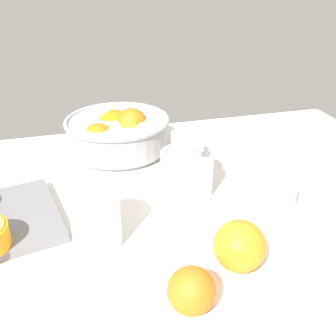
{
  "coord_description": "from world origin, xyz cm",
  "views": [
    {
      "loc": [
        -15.97,
        -64.67,
        45.14
      ],
      "look_at": [
        2.2,
        3.39,
        7.18
      ],
      "focal_mm": 40.74,
      "sensor_mm": 36.0,
      "label": 1
    }
  ],
  "objects_px": {
    "juice_glass": "(281,198)",
    "second_glass": "(96,221)",
    "loose_orange_2": "(239,246)",
    "loose_orange_1": "(191,291)",
    "fruit_bowl": "(118,133)",
    "juice_pitcher": "(187,173)"
  },
  "relations": [
    {
      "from": "juice_glass",
      "to": "juice_pitcher",
      "type": "bearing_deg",
      "value": 142.22
    },
    {
      "from": "juice_glass",
      "to": "loose_orange_2",
      "type": "height_order",
      "value": "loose_orange_2"
    },
    {
      "from": "juice_pitcher",
      "to": "juice_glass",
      "type": "relative_size",
      "value": 1.77
    },
    {
      "from": "second_glass",
      "to": "loose_orange_2",
      "type": "xyz_separation_m",
      "value": [
        0.22,
        -0.12,
        -0.0
      ]
    },
    {
      "from": "juice_pitcher",
      "to": "loose_orange_1",
      "type": "relative_size",
      "value": 2.12
    },
    {
      "from": "juice_glass",
      "to": "loose_orange_2",
      "type": "xyz_separation_m",
      "value": [
        -0.15,
        -0.12,
        0.01
      ]
    },
    {
      "from": "loose_orange_1",
      "to": "juice_glass",
      "type": "bearing_deg",
      "value": 36.6
    },
    {
      "from": "fruit_bowl",
      "to": "juice_glass",
      "type": "xyz_separation_m",
      "value": [
        0.27,
        -0.38,
        -0.02
      ]
    },
    {
      "from": "fruit_bowl",
      "to": "second_glass",
      "type": "relative_size",
      "value": 2.49
    },
    {
      "from": "fruit_bowl",
      "to": "juice_pitcher",
      "type": "relative_size",
      "value": 1.82
    },
    {
      "from": "juice_pitcher",
      "to": "juice_glass",
      "type": "distance_m",
      "value": 0.2
    },
    {
      "from": "fruit_bowl",
      "to": "loose_orange_2",
      "type": "distance_m",
      "value": 0.51
    },
    {
      "from": "loose_orange_2",
      "to": "second_glass",
      "type": "bearing_deg",
      "value": 150.81
    },
    {
      "from": "juice_glass",
      "to": "second_glass",
      "type": "distance_m",
      "value": 0.37
    },
    {
      "from": "juice_pitcher",
      "to": "second_glass",
      "type": "relative_size",
      "value": 1.37
    },
    {
      "from": "loose_orange_1",
      "to": "loose_orange_2",
      "type": "xyz_separation_m",
      "value": [
        0.1,
        0.06,
        0.01
      ]
    },
    {
      "from": "loose_orange_2",
      "to": "fruit_bowl",
      "type": "bearing_deg",
      "value": 104.32
    },
    {
      "from": "fruit_bowl",
      "to": "loose_orange_1",
      "type": "bearing_deg",
      "value": -87.63
    },
    {
      "from": "juice_glass",
      "to": "second_glass",
      "type": "relative_size",
      "value": 0.77
    },
    {
      "from": "juice_pitcher",
      "to": "second_glass",
      "type": "height_order",
      "value": "juice_pitcher"
    },
    {
      "from": "juice_pitcher",
      "to": "loose_orange_1",
      "type": "distance_m",
      "value": 0.32
    },
    {
      "from": "juice_pitcher",
      "to": "loose_orange_2",
      "type": "bearing_deg",
      "value": -86.72
    }
  ]
}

